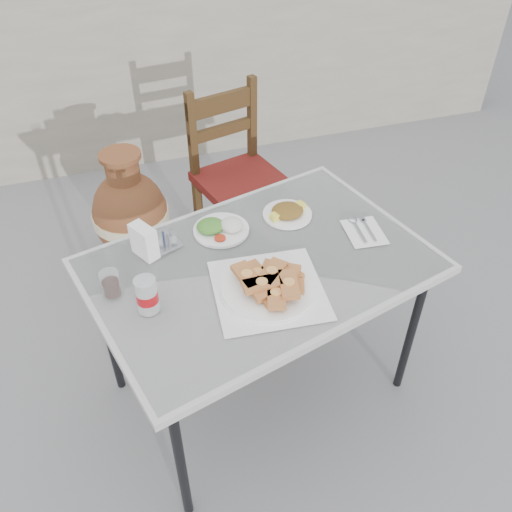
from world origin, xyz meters
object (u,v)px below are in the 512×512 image
object	(u,v)px
salad_chopped_plate	(287,212)
cafe_table	(260,272)
soda_can	(147,295)
condiment_caddy	(166,241)
terracotta_urn	(131,216)
pide_plate	(269,283)
chair	(238,176)
salad_rice_plate	(220,227)
napkin_holder	(144,241)
cola_glass	(111,285)

from	to	relation	value
salad_chopped_plate	cafe_table	bearing A→B (deg)	-128.81
soda_can	condiment_caddy	xyz separation A→B (m)	(0.13, 0.33, -0.04)
condiment_caddy	terracotta_urn	xyz separation A→B (m)	(-0.10, 0.89, -0.48)
pide_plate	chair	size ratio (longest dim) A/B	0.43
salad_rice_plate	soda_can	bearing A→B (deg)	-134.76
napkin_holder	condiment_caddy	xyz separation A→B (m)	(0.09, 0.03, -0.04)
cola_glass	condiment_caddy	bearing A→B (deg)	41.36
cafe_table	napkin_holder	bearing A→B (deg)	156.90
napkin_holder	chair	size ratio (longest dim) A/B	0.13
soda_can	cola_glass	world-z (taller)	soda_can
salad_rice_plate	salad_chopped_plate	distance (m)	0.31
soda_can	napkin_holder	distance (m)	0.31
salad_rice_plate	cola_glass	size ratio (longest dim) A/B	2.35
cafe_table	cola_glass	xyz separation A→B (m)	(-0.58, -0.00, 0.10)
cafe_table	salad_rice_plate	world-z (taller)	salad_rice_plate
condiment_caddy	terracotta_urn	distance (m)	1.01
salad_rice_plate	chair	distance (m)	0.91
chair	cafe_table	bearing A→B (deg)	-115.90
salad_chopped_plate	napkin_holder	world-z (taller)	napkin_holder
salad_chopped_plate	condiment_caddy	bearing A→B (deg)	-174.63
salad_rice_plate	pide_plate	bearing A→B (deg)	-78.55
salad_chopped_plate	salad_rice_plate	bearing A→B (deg)	-175.90
salad_rice_plate	chair	size ratio (longest dim) A/B	0.23
pide_plate	salad_rice_plate	world-z (taller)	pide_plate
salad_chopped_plate	chair	distance (m)	0.84
cafe_table	soda_can	distance (m)	0.49
napkin_holder	terracotta_urn	bearing A→B (deg)	61.75
pide_plate	napkin_holder	distance (m)	0.53
pide_plate	chair	xyz separation A→B (m)	(0.22, 1.21, -0.31)
cafe_table	salad_chopped_plate	size ratio (longest dim) A/B	6.95
cola_glass	napkin_holder	bearing A→B (deg)	50.49
pide_plate	condiment_caddy	xyz separation A→B (m)	(-0.32, 0.37, -0.01)
salad_chopped_plate	pide_plate	bearing A→B (deg)	-118.45
cafe_table	soda_can	bearing A→B (deg)	-164.70
salad_rice_plate	chair	xyz separation A→B (m)	(0.30, 0.81, -0.29)
condiment_caddy	chair	bearing A→B (deg)	57.43
salad_chopped_plate	condiment_caddy	distance (m)	0.55
chair	terracotta_urn	xyz separation A→B (m)	(-0.63, 0.05, -0.18)
napkin_holder	cola_glass	bearing A→B (deg)	-158.26
chair	napkin_holder	bearing A→B (deg)	-140.86
pide_plate	cola_glass	bearing A→B (deg)	164.31
salad_chopped_plate	terracotta_urn	xyz separation A→B (m)	(-0.64, 0.83, -0.47)
cafe_table	salad_chopped_plate	bearing A→B (deg)	51.19
chair	condiment_caddy	bearing A→B (deg)	-137.63
pide_plate	terracotta_urn	distance (m)	1.41
soda_can	cola_glass	bearing A→B (deg)	134.04
napkin_holder	terracotta_urn	world-z (taller)	napkin_holder
pide_plate	terracotta_urn	xyz separation A→B (m)	(-0.41, 1.25, -0.49)
pide_plate	napkin_holder	bearing A→B (deg)	139.75
soda_can	condiment_caddy	bearing A→B (deg)	69.49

